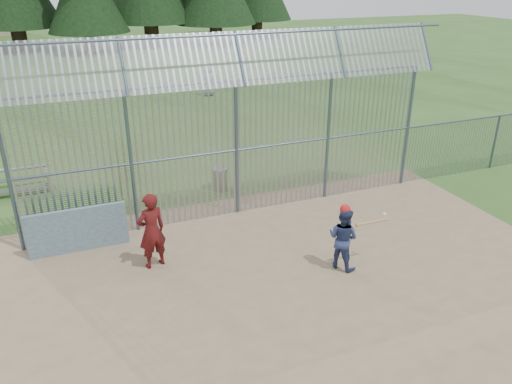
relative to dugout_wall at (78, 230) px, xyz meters
name	(u,v)px	position (x,y,z in m)	size (l,w,h in m)	color
ground	(286,271)	(4.60, -2.90, -0.62)	(120.00, 120.00, 0.00)	#2D511E
dirt_infield	(295,282)	(4.60, -3.40, -0.61)	(14.00, 10.00, 0.02)	#756047
dugout_wall	(78,230)	(0.00, 0.00, 0.00)	(2.50, 0.12, 1.20)	#38566B
batter	(343,238)	(5.94, -3.23, 0.19)	(0.77, 0.60, 1.59)	navy
onlooker	(152,231)	(1.65, -1.46, 0.38)	(0.71, 0.47, 1.95)	maroon
bg_kid_standing	(208,80)	(8.31, 15.75, 0.26)	(0.86, 0.56, 1.76)	slate
batting_gear	(352,212)	(6.10, -3.26, 0.88)	(1.25, 0.32, 0.57)	red
trash_can	(220,178)	(4.66, 2.50, -0.24)	(0.56, 0.56, 0.82)	gray
bleacher	(2,183)	(-2.07, 4.75, -0.21)	(3.00, 0.95, 0.72)	gray
backstop_fence	(295,132)	(6.41, 0.53, 1.74)	(20.09, 0.81, 5.30)	#47566B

